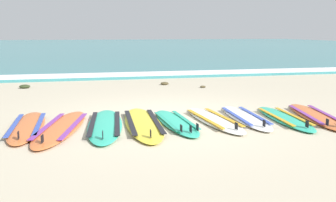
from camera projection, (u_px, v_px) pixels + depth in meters
name	position (u px, v px, depth m)	size (l,w,h in m)	color
ground_plane	(170.00, 119.00, 6.72)	(80.00, 80.00, 0.00)	#C1B599
sea	(105.00, 46.00, 41.06)	(80.00, 60.00, 0.10)	teal
wave_foam_strip	(133.00, 75.00, 12.90)	(80.00, 1.33, 0.11)	white
surfboard_0	(27.00, 126.00, 6.04)	(0.62, 2.22, 0.18)	orange
surfboard_1	(61.00, 127.00, 5.97)	(1.06, 2.48, 0.18)	orange
surfboard_2	(105.00, 125.00, 6.13)	(0.75, 2.39, 0.18)	#2DB793
surfboard_3	(143.00, 123.00, 6.24)	(0.67, 2.49, 0.18)	yellow
surfboard_4	(176.00, 122.00, 6.31)	(0.66, 2.03, 0.18)	#2DB793
surfboard_5	(214.00, 120.00, 6.50)	(0.78, 2.17, 0.18)	silver
surfboard_6	(245.00, 117.00, 6.67)	(0.57, 2.06, 0.18)	white
surfboard_7	(284.00, 118.00, 6.61)	(0.61, 2.04, 0.18)	#2DB793
surfboard_8	(315.00, 116.00, 6.78)	(0.98, 2.31, 0.18)	orange
seaweed_clump_near_shoreline	(203.00, 87.00, 10.44)	(0.17, 0.14, 0.06)	#4C4228
seaweed_clump_mid_sand	(25.00, 86.00, 10.32)	(0.31, 0.25, 0.11)	#2D381E
seaweed_clump_by_the_boards	(165.00, 83.00, 11.00)	(0.26, 0.21, 0.09)	#4C4228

